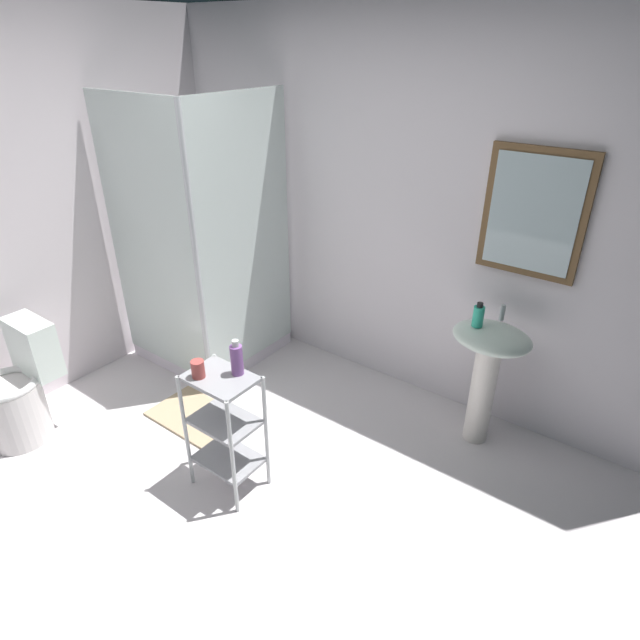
{
  "coord_description": "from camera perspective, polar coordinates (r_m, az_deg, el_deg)",
  "views": [
    {
      "loc": [
        1.65,
        -1.21,
        2.3
      ],
      "look_at": [
        0.14,
        0.81,
        0.93
      ],
      "focal_mm": 29.75,
      "sensor_mm": 36.0,
      "label": 1
    }
  ],
  "objects": [
    {
      "name": "hand_soap_bottle",
      "position": [
        3.17,
        16.67,
        0.43
      ],
      "size": [
        0.06,
        0.06,
        0.15
      ],
      "color": "#2DBC99",
      "rests_on": "pedestal_sink"
    },
    {
      "name": "bath_mat",
      "position": [
        3.77,
        -13.29,
        -9.98
      ],
      "size": [
        0.6,
        0.4,
        0.02
      ],
      "primitive_type": "cube",
      "color": "tan",
      "rests_on": "ground_plane"
    },
    {
      "name": "ground_plane",
      "position": [
        3.09,
        -12.01,
        -20.9
      ],
      "size": [
        4.2,
        4.2,
        0.02
      ],
      "primitive_type": "cube",
      "color": "silver"
    },
    {
      "name": "storage_cart",
      "position": [
        2.98,
        -10.19,
        -10.86
      ],
      "size": [
        0.38,
        0.28,
        0.74
      ],
      "color": "silver",
      "rests_on": "ground_plane"
    },
    {
      "name": "toilet",
      "position": [
        3.85,
        -29.6,
        -6.86
      ],
      "size": [
        0.37,
        0.49,
        0.76
      ],
      "color": "white",
      "rests_on": "ground_plane"
    },
    {
      "name": "conditioner_bottle_purple",
      "position": [
        2.76,
        -8.95,
        -4.18
      ],
      "size": [
        0.06,
        0.06,
        0.2
      ],
      "color": "#8A54A2",
      "rests_on": "storage_cart"
    },
    {
      "name": "shower_stall",
      "position": [
        4.16,
        -11.92,
        1.56
      ],
      "size": [
        0.92,
        0.92,
        2.0
      ],
      "color": "white",
      "rests_on": "ground_plane"
    },
    {
      "name": "pedestal_sink",
      "position": [
        3.32,
        17.58,
        -4.28
      ],
      "size": [
        0.46,
        0.37,
        0.81
      ],
      "color": "white",
      "rests_on": "ground_plane"
    },
    {
      "name": "rinse_cup",
      "position": [
        2.8,
        -12.99,
        -5.17
      ],
      "size": [
        0.07,
        0.07,
        0.1
      ],
      "primitive_type": "cylinder",
      "color": "#B24742",
      "rests_on": "storage_cart"
    },
    {
      "name": "sink_faucet",
      "position": [
        3.29,
        19.02,
        0.78
      ],
      "size": [
        0.03,
        0.03,
        0.1
      ],
      "primitive_type": "cylinder",
      "color": "silver",
      "rests_on": "pedestal_sink"
    },
    {
      "name": "wall_back",
      "position": [
        3.63,
        8.3,
        11.31
      ],
      "size": [
        4.2,
        0.14,
        2.5
      ],
      "color": "white",
      "rests_on": "ground_plane"
    }
  ]
}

